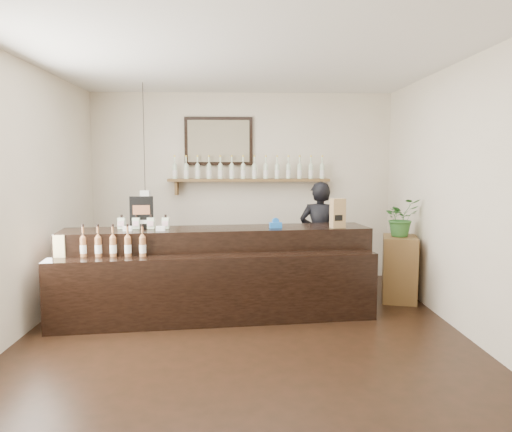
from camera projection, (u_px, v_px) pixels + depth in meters
The scene contains 10 objects.
ground at pixel (244, 330), 5.24m from camera, with size 5.00×5.00×0.00m, color black.
room_shell at pixel (244, 168), 5.07m from camera, with size 5.00×5.00×5.00m.
back_wall_decor at pixel (233, 163), 7.42m from camera, with size 2.66×0.96×1.69m.
counter at pixel (217, 275), 5.75m from camera, with size 3.61×1.36×1.16m.
promo_sign at pixel (142, 213), 5.75m from camera, with size 0.27×0.05×0.38m.
paper_bag at pixel (338, 213), 5.84m from camera, with size 0.18×0.15×0.34m.
tape_dispenser at pixel (276, 224), 5.83m from camera, with size 0.15×0.08×0.12m.
side_cabinet at pixel (399, 268), 6.37m from camera, with size 0.54×0.65×0.82m.
potted_plant at pixel (401, 218), 6.30m from camera, with size 0.43×0.38×0.48m, color #2F6829.
shopkeeper at pixel (320, 230), 6.73m from camera, with size 0.62×0.41×1.71m, color black.
Camera 1 is at (-0.05, -5.09, 1.74)m, focal length 35.00 mm.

